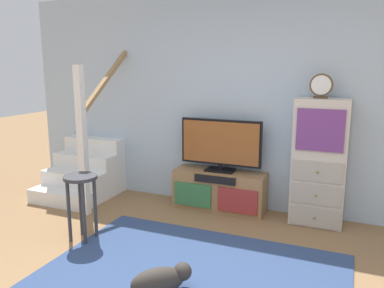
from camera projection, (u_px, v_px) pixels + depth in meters
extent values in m
cube|color=#A8BCD1|center=(251.00, 102.00, 4.82)|extent=(6.40, 0.12, 2.70)
cube|color=navy|center=(193.00, 274.00, 3.41)|extent=(2.60, 1.80, 0.01)
cube|color=#997047|center=(220.00, 190.00, 4.92)|extent=(1.16, 0.36, 0.49)
cube|color=#337042|center=(193.00, 195.00, 4.86)|extent=(0.49, 0.02, 0.30)
cube|color=maroon|center=(237.00, 201.00, 4.64)|extent=(0.49, 0.02, 0.30)
cube|color=black|center=(215.00, 180.00, 4.70)|extent=(0.52, 0.02, 0.09)
cube|color=black|center=(220.00, 170.00, 4.88)|extent=(0.36, 0.22, 0.02)
cylinder|color=black|center=(220.00, 167.00, 4.87)|extent=(0.05, 0.05, 0.06)
cube|color=black|center=(221.00, 142.00, 4.81)|extent=(1.02, 0.05, 0.57)
cube|color=brown|center=(220.00, 143.00, 4.79)|extent=(0.97, 0.01, 0.52)
cube|color=beige|center=(319.00, 163.00, 4.39)|extent=(0.58, 0.34, 1.44)
cube|color=#ADA497|center=(314.00, 217.00, 4.34)|extent=(0.53, 0.02, 0.22)
sphere|color=olive|center=(314.00, 218.00, 4.33)|extent=(0.03, 0.03, 0.03)
cube|color=#ADA497|center=(316.00, 195.00, 4.29)|extent=(0.53, 0.02, 0.22)
sphere|color=olive|center=(316.00, 195.00, 4.27)|extent=(0.03, 0.03, 0.03)
cube|color=#ADA497|center=(317.00, 172.00, 4.24)|extent=(0.53, 0.02, 0.22)
sphere|color=olive|center=(317.00, 172.00, 4.22)|extent=(0.03, 0.03, 0.03)
cube|color=#70387F|center=(320.00, 130.00, 4.14)|extent=(0.49, 0.02, 0.45)
cube|color=#4C3823|center=(320.00, 97.00, 4.23)|extent=(0.15, 0.08, 0.02)
cylinder|color=brown|center=(321.00, 85.00, 4.21)|extent=(0.24, 0.04, 0.24)
cylinder|color=silver|center=(321.00, 85.00, 4.18)|extent=(0.21, 0.01, 0.21)
cube|color=white|center=(61.00, 198.00, 5.08)|extent=(0.90, 0.26, 0.19)
cube|color=white|center=(74.00, 185.00, 5.30)|extent=(0.90, 0.26, 0.38)
cube|color=white|center=(85.00, 174.00, 5.51)|extent=(0.90, 0.26, 0.57)
cube|color=white|center=(96.00, 163.00, 5.73)|extent=(0.90, 0.26, 0.76)
cube|color=white|center=(106.00, 153.00, 5.94)|extent=(0.90, 0.26, 0.95)
cube|color=white|center=(82.00, 142.00, 4.61)|extent=(0.09, 0.09, 1.80)
cube|color=#9E7547|center=(111.00, 72.00, 5.04)|extent=(0.06, 1.33, 0.99)
cylinder|color=#333338|center=(69.00, 211.00, 3.98)|extent=(0.04, 0.04, 0.66)
cylinder|color=#333338|center=(84.00, 214.00, 3.91)|extent=(0.04, 0.04, 0.66)
cylinder|color=#333338|center=(81.00, 205.00, 4.15)|extent=(0.04, 0.04, 0.66)
cylinder|color=#333338|center=(95.00, 208.00, 4.08)|extent=(0.04, 0.04, 0.66)
cylinder|color=#333338|center=(80.00, 177.00, 3.96)|extent=(0.34, 0.34, 0.03)
ellipsoid|color=#332D28|center=(158.00, 281.00, 3.11)|extent=(0.46, 0.44, 0.22)
sphere|color=#332D28|center=(183.00, 271.00, 3.17)|extent=(0.15, 0.15, 0.15)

